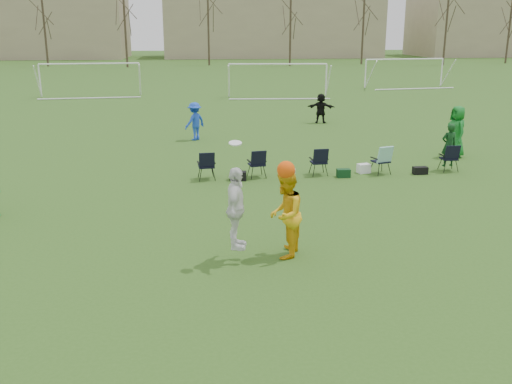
{
  "coord_description": "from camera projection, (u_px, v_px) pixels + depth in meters",
  "views": [
    {
      "loc": [
        -2.26,
        -10.81,
        4.88
      ],
      "look_at": [
        -0.9,
        1.83,
        1.25
      ],
      "focal_mm": 40.0,
      "sensor_mm": 36.0,
      "label": 1
    }
  ],
  "objects": [
    {
      "name": "fielder_black",
      "position": [
        321.0,
        108.0,
        30.63
      ],
      "size": [
        1.55,
        0.88,
        1.59
      ],
      "primitive_type": "imported",
      "rotation": [
        0.0,
        0.0,
        2.84
      ],
      "color": "black",
      "rests_on": "ground"
    },
    {
      "name": "goal_right",
      "position": [
        405.0,
        65.0,
        49.35
      ],
      "size": [
        7.35,
        1.14,
        2.46
      ],
      "rotation": [
        0.0,
        0.0,
        0.14
      ],
      "color": "white",
      "rests_on": "ground"
    },
    {
      "name": "tree_line",
      "position": [
        210.0,
        28.0,
        77.29
      ],
      "size": [
        110.28,
        3.28,
        11.4
      ],
      "color": "#382B21",
      "rests_on": "ground"
    },
    {
      "name": "ground",
      "position": [
        308.0,
        272.0,
        11.91
      ],
      "size": [
        260.0,
        260.0,
        0.0
      ],
      "primitive_type": "plane",
      "color": "#32591B",
      "rests_on": "ground"
    },
    {
      "name": "goal_left",
      "position": [
        90.0,
        70.0,
        42.84
      ],
      "size": [
        7.39,
        0.76,
        2.46
      ],
      "rotation": [
        0.0,
        0.0,
        0.09
      ],
      "color": "white",
      "rests_on": "ground"
    },
    {
      "name": "fielder_green_far",
      "position": [
        456.0,
        132.0,
        22.39
      ],
      "size": [
        0.75,
        1.06,
        2.02
      ],
      "primitive_type": "imported",
      "rotation": [
        0.0,
        0.0,
        -1.45
      ],
      "color": "#137023",
      "rests_on": "ground"
    },
    {
      "name": "fielder_blue",
      "position": [
        195.0,
        121.0,
        25.89
      ],
      "size": [
        1.24,
        1.22,
        1.72
      ],
      "primitive_type": "imported",
      "rotation": [
        0.0,
        0.0,
        3.9
      ],
      "color": "blue",
      "rests_on": "ground"
    },
    {
      "name": "goal_mid",
      "position": [
        278.0,
        71.0,
        42.38
      ],
      "size": [
        7.4,
        0.63,
        2.46
      ],
      "rotation": [
        0.0,
        0.0,
        -0.07
      ],
      "color": "white",
      "rests_on": "ground"
    },
    {
      "name": "sideline_setup",
      "position": [
        342.0,
        160.0,
        19.77
      ],
      "size": [
        9.26,
        1.24,
        1.68
      ],
      "color": "#0F3715",
      "rests_on": "ground"
    },
    {
      "name": "center_contest",
      "position": [
        268.0,
        211.0,
        12.34
      ],
      "size": [
        1.92,
        1.32,
        2.68
      ],
      "color": "white",
      "rests_on": "ground"
    },
    {
      "name": "building_row",
      "position": [
        242.0,
        23.0,
        102.72
      ],
      "size": [
        126.0,
        16.0,
        13.0
      ],
      "color": "tan",
      "rests_on": "ground"
    }
  ]
}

